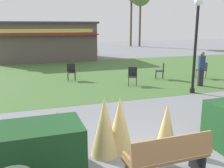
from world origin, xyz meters
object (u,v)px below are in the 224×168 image
Objects in this scene: cafe_chair_east at (161,69)px; person_strolling at (201,69)px; food_kiosk at (46,41)px; parked_car_center_slot at (69,45)px; lamppost_mid at (196,34)px; parked_car_west_slot at (21,47)px; cafe_chair_center at (133,75)px; park_bench at (168,157)px; cafe_chair_west at (71,70)px; cafe_chair_north at (203,69)px.

person_strolling reaches higher than cafe_chair_east.
parked_car_center_slot is at bearing 65.58° from food_kiosk.
parked_car_west_slot is (-7.23, 20.15, -1.91)m from lamppost_mid.
cafe_chair_center is 0.21× the size of parked_car_west_slot.
food_kiosk is at bearing -114.42° from parked_car_center_slot.
food_kiosk is (-0.60, 18.96, 1.12)m from park_bench.
lamppost_mid reaches higher than parked_car_center_slot.
parked_car_center_slot reaches higher than cafe_chair_center.
cafe_chair_east is at bearing -15.16° from cafe_chair_west.
cafe_chair_west is at bearing 141.13° from cafe_chair_center.
parked_car_center_slot is at bearing 95.86° from lamppost_mid.
cafe_chair_north is at bearing 4.15° from cafe_chair_center.
park_bench is at bearing -129.50° from lamppost_mid.
parked_car_west_slot reaches higher than cafe_chair_east.
parked_car_center_slot reaches higher than cafe_chair_west.
cafe_chair_west is 1.00× the size of cafe_chair_east.
lamppost_mid is 4.55× the size of cafe_chair_north.
person_strolling reaches higher than cafe_chair_center.
park_bench is at bearing -89.26° from cafe_chair_west.
cafe_chair_east is 2.35m from person_strolling.
cafe_chair_west is 15.99m from parked_car_west_slot.
cafe_chair_center is 17.93m from parked_car_center_slot.
park_bench is at bearing -118.61° from cafe_chair_east.
cafe_chair_east is at bearing -87.10° from person_strolling.
cafe_chair_west and cafe_chair_center have the same top height.
parked_car_west_slot is (-7.40, 17.07, 0.12)m from cafe_chair_east.
cafe_chair_west is 6.69m from person_strolling.
food_kiosk is at bearing 105.57° from cafe_chair_center.
cafe_chair_north is 0.53× the size of person_strolling.
cafe_chair_west is at bearing 165.46° from cafe_chair_north.
park_bench is 1.01× the size of person_strolling.
parked_car_west_slot is (-2.64, 15.77, 0.12)m from cafe_chair_west.
cafe_chair_west is 1.00× the size of cafe_chair_center.
cafe_chair_north is at bearing -152.70° from person_strolling.
park_bench is 0.40× the size of parked_car_center_slot.
person_strolling is (1.17, 0.99, -1.70)m from lamppost_mid.
person_strolling is (5.76, -3.39, 0.33)m from cafe_chair_west.
parked_car_west_slot is at bearing 113.45° from cafe_chair_east.
cafe_chair_west is 0.53× the size of person_strolling.
cafe_chair_east is 2.38m from cafe_chair_north.
food_kiosk is at bearing 91.82° from park_bench.
parked_car_center_slot is (2.52, 15.77, 0.12)m from cafe_chair_west.
person_strolling is (5.63, 6.41, 0.38)m from park_bench.
lamppost_mid reaches higher than cafe_chair_north.
parked_car_center_slot is at bearing 90.48° from cafe_chair_center.
lamppost_mid is 20.35m from parked_car_center_slot.
cafe_chair_center is at bearing -175.85° from cafe_chair_north.
food_kiosk is at bearing -85.99° from person_strolling.
cafe_chair_north is at bearing -13.25° from cafe_chair_east.
parked_car_center_slot is (-4.55, 17.61, 0.12)m from cafe_chair_north.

